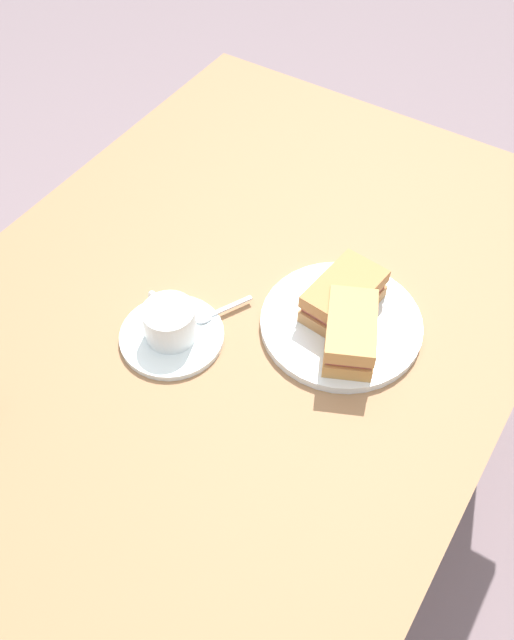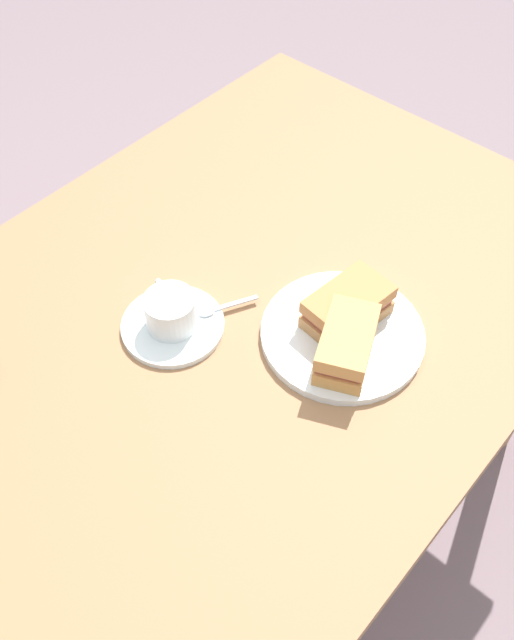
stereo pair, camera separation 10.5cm
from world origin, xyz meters
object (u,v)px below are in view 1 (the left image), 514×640
at_px(sandwich_back, 351,333).
at_px(coffee_cup, 169,321).
at_px(spoon, 215,314).
at_px(sandwich_front, 344,296).
at_px(coffee_saucer, 172,336).
at_px(sandwich_plate, 341,324).
at_px(dining_table, 232,345).

height_order(sandwich_back, coffee_cup, sandwich_back).
xyz_separation_m(sandwich_back, spoon, (-0.06, 0.20, -0.03)).
distance_m(sandwich_back, coffee_cup, 0.27).
relative_size(sandwich_front, coffee_saucer, 0.86).
bearing_deg(coffee_cup, coffee_saucer, -114.94).
bearing_deg(sandwich_plate, sandwich_front, 26.18).
relative_size(sandwich_back, coffee_saucer, 0.91).
relative_size(coffee_saucer, spoon, 1.72).
bearing_deg(coffee_cup, sandwich_back, -63.05).
height_order(sandwich_front, coffee_saucer, sandwich_front).
relative_size(sandwich_plate, coffee_saucer, 1.56).
xyz_separation_m(sandwich_front, coffee_saucer, (-0.18, 0.20, -0.04)).
height_order(sandwich_plate, coffee_saucer, sandwich_plate).
bearing_deg(sandwich_back, spoon, 105.45).
bearing_deg(spoon, sandwich_plate, -61.90).
xyz_separation_m(dining_table, coffee_cup, (-0.09, 0.05, 0.13)).
distance_m(sandwich_back, spoon, 0.21).
xyz_separation_m(sandwich_plate, spoon, (-0.09, 0.17, 0.01)).
bearing_deg(dining_table, sandwich_front, -59.39).
xyz_separation_m(sandwich_front, coffee_cup, (-0.18, 0.20, -0.00)).
height_order(sandwich_back, coffee_saucer, sandwich_back).
xyz_separation_m(coffee_cup, spoon, (0.07, -0.04, -0.03)).
distance_m(dining_table, spoon, 0.11).
relative_size(sandwich_plate, spoon, 2.69).
bearing_deg(coffee_cup, sandwich_front, -47.56).
distance_m(sandwich_front, coffee_saucer, 0.27).
relative_size(dining_table, sandwich_front, 9.08).
xyz_separation_m(coffee_saucer, coffee_cup, (0.00, 0.00, 0.04)).
distance_m(dining_table, sandwich_plate, 0.20).
xyz_separation_m(dining_table, sandwich_front, (0.09, -0.15, 0.13)).
distance_m(dining_table, sandwich_back, 0.24).
bearing_deg(sandwich_back, dining_table, 98.90).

